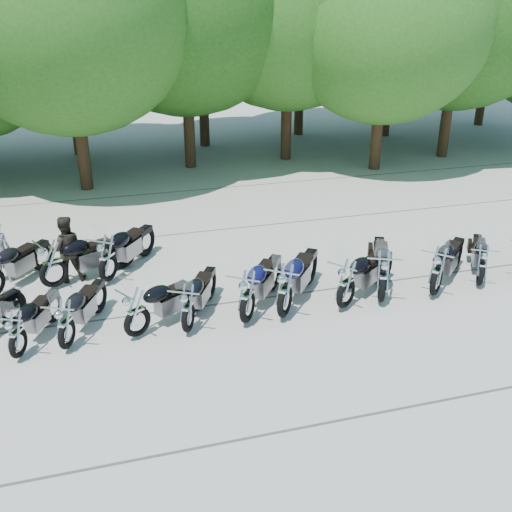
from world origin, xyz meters
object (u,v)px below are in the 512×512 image
object	(u,v)px
motorcycle_6	(247,295)
motorcycle_7	(285,289)
motorcycle_4	(136,311)
rider_0	(0,252)
motorcycle_8	(347,283)
motorcycle_16	(107,257)
motorcycle_2	(16,333)
rider_1	(66,249)
motorcycle_11	(482,264)
motorcycle_3	(65,323)
motorcycle_5	(188,307)
motorcycle_15	(52,263)
motorcycle_9	(383,275)
motorcycle_10	(438,270)

from	to	relation	value
motorcycle_6	motorcycle_7	distance (m)	0.84
motorcycle_4	rider_0	size ratio (longest dim) A/B	1.41
motorcycle_4	motorcycle_8	bearing A→B (deg)	-121.52
motorcycle_8	motorcycle_16	distance (m)	5.73
motorcycle_2	rider_1	bearing A→B (deg)	-81.61
motorcycle_11	rider_1	world-z (taller)	rider_1
motorcycle_6	motorcycle_7	size ratio (longest dim) A/B	0.96
motorcycle_3	motorcycle_5	distance (m)	2.42
motorcycle_3	motorcycle_5	xyz separation A→B (m)	(2.42, -0.03, 0.01)
motorcycle_4	motorcycle_15	xyz separation A→B (m)	(-1.69, 2.76, 0.07)
motorcycle_5	motorcycle_9	size ratio (longest dim) A/B	0.88
motorcycle_2	rider_0	xyz separation A→B (m)	(-0.62, 3.70, 0.21)
motorcycle_3	motorcycle_16	bearing A→B (deg)	-84.18
rider_0	rider_1	bearing A→B (deg)	-178.10
motorcycle_4	motorcycle_10	distance (m)	6.85
motorcycle_7	rider_1	bearing A→B (deg)	1.47
motorcycle_2	rider_1	size ratio (longest dim) A/B	1.23
motorcycle_4	motorcycle_5	bearing A→B (deg)	-125.63
motorcycle_3	motorcycle_9	bearing A→B (deg)	-154.68
motorcycle_7	rider_0	distance (m)	7.06
motorcycle_9	motorcycle_15	xyz separation A→B (m)	(-7.17, 2.75, -0.01)
motorcycle_15	rider_1	distance (m)	0.54
motorcycle_2	motorcycle_5	xyz separation A→B (m)	(3.33, 0.05, 0.04)
motorcycle_5	motorcycle_8	world-z (taller)	motorcycle_8
motorcycle_11	rider_0	size ratio (longest dim) A/B	1.34
motorcycle_6	motorcycle_16	xyz separation A→B (m)	(-2.74, 2.80, 0.01)
motorcycle_6	motorcycle_16	world-z (taller)	motorcycle_16
motorcycle_6	rider_1	distance (m)	4.91
motorcycle_8	rider_1	xyz separation A→B (m)	(-5.95, 3.23, 0.16)
motorcycle_2	motorcycle_16	bearing A→B (deg)	-99.07
motorcycle_8	motorcycle_15	world-z (taller)	motorcycle_15
motorcycle_3	motorcycle_15	xyz separation A→B (m)	(-0.30, 2.82, 0.09)
motorcycle_5	rider_1	distance (m)	4.07
motorcycle_2	motorcycle_8	xyz separation A→B (m)	(6.87, 0.08, 0.10)
motorcycle_3	motorcycle_15	world-z (taller)	motorcycle_15
motorcycle_7	motorcycle_16	size ratio (longest dim) A/B	1.03
motorcycle_3	motorcycle_10	bearing A→B (deg)	-155.25
motorcycle_2	motorcycle_7	distance (m)	5.44
motorcycle_4	rider_0	xyz separation A→B (m)	(-2.91, 3.57, 0.16)
rider_0	rider_1	world-z (taller)	rider_1
motorcycle_10	rider_1	distance (m)	8.83
motorcycle_4	motorcycle_15	bearing A→B (deg)	0.46
motorcycle_10	motorcycle_15	world-z (taller)	motorcycle_15
motorcycle_10	motorcycle_11	distance (m)	1.33
motorcycle_4	motorcycle_7	distance (m)	3.15
motorcycle_6	motorcycle_8	size ratio (longest dim) A/B	1.03
motorcycle_5	motorcycle_16	world-z (taller)	motorcycle_16
rider_0	motorcycle_11	bearing A→B (deg)	178.56
motorcycle_6	motorcycle_9	bearing A→B (deg)	-143.08
motorcycle_7	motorcycle_8	size ratio (longest dim) A/B	1.07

